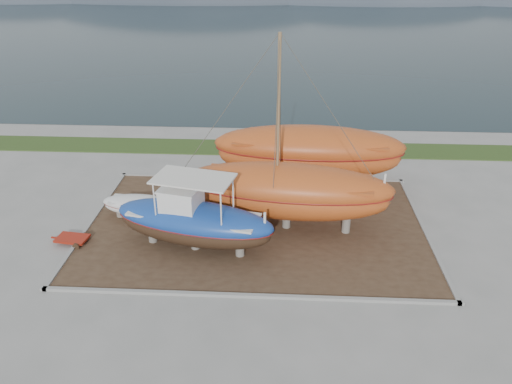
# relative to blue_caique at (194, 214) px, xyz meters

# --- Properties ---
(ground) EXTENTS (140.00, 140.00, 0.00)m
(ground) POSITION_rel_blue_caique_xyz_m (2.91, -1.60, -2.03)
(ground) COLOR gray
(ground) RESTS_ON ground
(dirt_patch) EXTENTS (18.00, 12.00, 0.06)m
(dirt_patch) POSITION_rel_blue_caique_xyz_m (2.91, 2.40, -2.00)
(dirt_patch) COLOR #422D1E
(dirt_patch) RESTS_ON ground
(curb_frame) EXTENTS (18.60, 12.60, 0.15)m
(curb_frame) POSITION_rel_blue_caique_xyz_m (2.91, 2.40, -1.95)
(curb_frame) COLOR gray
(curb_frame) RESTS_ON ground
(grass_strip) EXTENTS (44.00, 3.00, 0.08)m
(grass_strip) POSITION_rel_blue_caique_xyz_m (2.91, 13.90, -1.99)
(grass_strip) COLOR #284219
(grass_strip) RESTS_ON ground
(sea) EXTENTS (260.00, 100.00, 0.04)m
(sea) POSITION_rel_blue_caique_xyz_m (2.91, 68.40, -2.03)
(sea) COLOR #16272C
(sea) RESTS_ON ground
(blue_caique) EXTENTS (8.53, 4.30, 3.93)m
(blue_caique) POSITION_rel_blue_caique_xyz_m (0.00, 0.00, 0.00)
(blue_caique) COLOR #19429C
(blue_caique) RESTS_ON dirt_patch
(white_dinghy) EXTENTS (4.37, 1.97, 1.27)m
(white_dinghy) POSITION_rel_blue_caique_xyz_m (-3.55, 2.92, -1.33)
(white_dinghy) COLOR white
(white_dinghy) RESTS_ON dirt_patch
(orange_sailboat) EXTENTS (11.34, 4.45, 10.22)m
(orange_sailboat) POSITION_rel_blue_caique_xyz_m (4.59, 2.35, 3.14)
(orange_sailboat) COLOR #B0491B
(orange_sailboat) RESTS_ON dirt_patch
(orange_bare_hull) EXTENTS (11.84, 3.95, 3.84)m
(orange_bare_hull) POSITION_rel_blue_caique_xyz_m (5.91, 7.50, -0.05)
(orange_bare_hull) COLOR #B0491B
(orange_bare_hull) RESTS_ON dirt_patch
(red_trailer) EXTENTS (2.52, 1.49, 0.34)m
(red_trailer) POSITION_rel_blue_caique_xyz_m (-6.44, 0.21, -1.86)
(red_trailer) COLOR #A72312
(red_trailer) RESTS_ON ground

